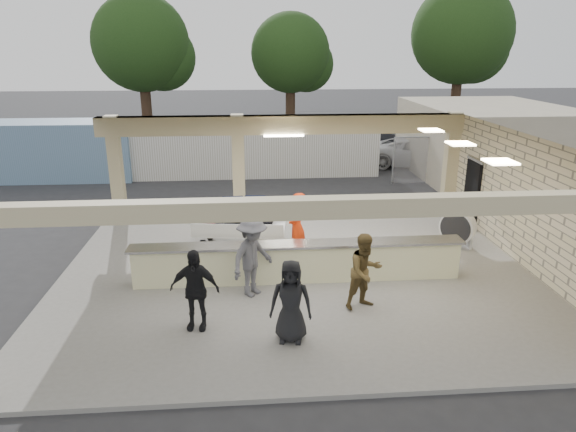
{
  "coord_description": "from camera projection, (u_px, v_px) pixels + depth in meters",
  "views": [
    {
      "loc": [
        -1.16,
        -12.09,
        5.64
      ],
      "look_at": [
        -0.14,
        1.0,
        1.28
      ],
      "focal_mm": 32.0,
      "sensor_mm": 36.0,
      "label": 1
    }
  ],
  "objects": [
    {
      "name": "car_dark",
      "position": [
        382.0,
        140.0,
        28.11
      ],
      "size": [
        4.64,
        2.87,
        1.46
      ],
      "primitive_type": "imported",
      "rotation": [
        0.0,
        0.0,
        1.24
      ],
      "color": "black",
      "rests_on": "ground"
    },
    {
      "name": "baggage_handler",
      "position": [
        297.0,
        226.0,
        13.8
      ],
      "size": [
        0.48,
        0.73,
        1.86
      ],
      "primitive_type": "imported",
      "rotation": [
        0.0,
        0.0,
        4.55
      ],
      "color": "red",
      "rests_on": "pavilion"
    },
    {
      "name": "tree_left",
      "position": [
        147.0,
        47.0,
        33.83
      ],
      "size": [
        6.6,
        6.3,
        9.0
      ],
      "color": "#382619",
      "rests_on": "ground"
    },
    {
      "name": "car_white_a",
      "position": [
        418.0,
        153.0,
        25.12
      ],
      "size": [
        5.21,
        3.28,
        1.38
      ],
      "primitive_type": "imported",
      "rotation": [
        0.0,
        0.0,
        1.35
      ],
      "color": "silver",
      "rests_on": "ground"
    },
    {
      "name": "container_blue",
      "position": [
        22.0,
        151.0,
        22.57
      ],
      "size": [
        9.77,
        2.43,
        2.53
      ],
      "primitive_type": "cube",
      "rotation": [
        0.0,
        0.0,
        -0.01
      ],
      "color": "#6984A8",
      "rests_on": "ground"
    },
    {
      "name": "tree_mid",
      "position": [
        295.0,
        56.0,
        36.67
      ],
      "size": [
        6.0,
        5.6,
        8.0
      ],
      "color": "#382619",
      "rests_on": "ground"
    },
    {
      "name": "tree_right",
      "position": [
        465.0,
        38.0,
        36.22
      ],
      "size": [
        7.2,
        7.0,
        10.0
      ],
      "color": "#382619",
      "rests_on": "ground"
    },
    {
      "name": "passenger_d",
      "position": [
        291.0,
        301.0,
        9.93
      ],
      "size": [
        0.87,
        0.47,
        1.69
      ],
      "primitive_type": "imported",
      "rotation": [
        0.0,
        0.0,
        -0.17
      ],
      "color": "black",
      "rests_on": "pavilion"
    },
    {
      "name": "passenger_a",
      "position": [
        365.0,
        271.0,
        11.2
      ],
      "size": [
        0.92,
        0.66,
        1.73
      ],
      "primitive_type": "imported",
      "rotation": [
        0.0,
        0.0,
        0.39
      ],
      "color": "brown",
      "rests_on": "pavilion"
    },
    {
      "name": "passenger_c",
      "position": [
        252.0,
        257.0,
        11.75
      ],
      "size": [
        1.15,
        1.2,
        1.9
      ],
      "primitive_type": "imported",
      "rotation": [
        0.0,
        0.0,
        0.83
      ],
      "color": "#525157",
      "rests_on": "pavilion"
    },
    {
      "name": "fence",
      "position": [
        528.0,
        157.0,
        22.3
      ],
      "size": [
        12.06,
        0.06,
        2.03
      ],
      "color": "gray",
      "rests_on": "ground"
    },
    {
      "name": "container_white",
      "position": [
        252.0,
        147.0,
        23.55
      ],
      "size": [
        11.38,
        2.34,
        2.46
      ],
      "primitive_type": "cube",
      "rotation": [
        0.0,
        0.0,
        0.01
      ],
      "color": "white",
      "rests_on": "ground"
    },
    {
      "name": "car_white_b",
      "position": [
        507.0,
        145.0,
        27.2
      ],
      "size": [
        4.56,
        3.26,
        1.35
      ],
      "primitive_type": "imported",
      "rotation": [
        0.0,
        0.0,
        1.13
      ],
      "color": "silver",
      "rests_on": "ground"
    },
    {
      "name": "luggage_cart",
      "position": [
        238.0,
        221.0,
        14.64
      ],
      "size": [
        2.7,
        1.87,
        1.48
      ],
      "rotation": [
        0.0,
        0.0,
        -0.12
      ],
      "color": "silver",
      "rests_on": "pavilion"
    },
    {
      "name": "pavilion",
      "position": [
        302.0,
        217.0,
        13.52
      ],
      "size": [
        12.01,
        10.0,
        3.55
      ],
      "color": "slate",
      "rests_on": "ground"
    },
    {
      "name": "passenger_b",
      "position": [
        195.0,
        289.0,
        10.37
      ],
      "size": [
        1.05,
        0.51,
        1.72
      ],
      "primitive_type": "imported",
      "rotation": [
        0.0,
        0.0,
        -0.15
      ],
      "color": "black",
      "rests_on": "pavilion"
    },
    {
      "name": "adjacent_building",
      "position": [
        486.0,
        141.0,
        22.97
      ],
      "size": [
        6.0,
        8.0,
        3.2
      ],
      "primitive_type": "cube",
      "color": "#B9AD93",
      "rests_on": "ground"
    },
    {
      "name": "baggage_counter",
      "position": [
        298.0,
        262.0,
        12.64
      ],
      "size": [
        8.2,
        0.58,
        0.98
      ],
      "color": "beige",
      "rests_on": "pavilion"
    },
    {
      "name": "drum_fan",
      "position": [
        458.0,
        227.0,
        14.71
      ],
      "size": [
        0.95,
        0.94,
        1.11
      ],
      "rotation": [
        0.0,
        0.0,
        -0.77
      ],
      "color": "silver",
      "rests_on": "pavilion"
    },
    {
      "name": "ground",
      "position": [
        296.0,
        275.0,
        13.3
      ],
      "size": [
        120.0,
        120.0,
        0.0
      ],
      "primitive_type": "plane",
      "color": "#29292B",
      "rests_on": "ground"
    }
  ]
}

